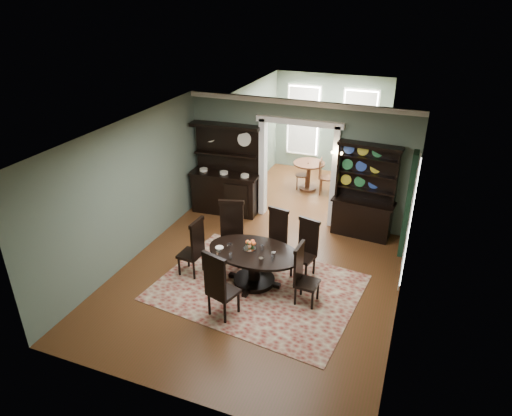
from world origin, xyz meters
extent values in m
cube|color=#572B17|center=(0.00, 0.00, -0.01)|extent=(5.50, 6.00, 0.01)
cube|color=silver|center=(0.00, 0.00, 3.00)|extent=(5.50, 6.00, 0.01)
cube|color=#5E6D5B|center=(-2.75, 0.00, 1.50)|extent=(0.01, 6.00, 3.00)
cube|color=#5E6D5B|center=(2.75, 0.00, 1.50)|extent=(0.01, 6.00, 3.00)
cube|color=#5E6D5B|center=(0.00, -3.00, 1.50)|extent=(5.50, 0.01, 3.00)
cube|color=#5E6D5B|center=(-1.83, 3.00, 1.50)|extent=(1.85, 0.01, 3.00)
cube|color=#5E6D5B|center=(1.83, 3.00, 1.50)|extent=(1.85, 0.01, 3.00)
cube|color=#5E6D5B|center=(0.00, 3.00, 2.75)|extent=(1.80, 0.01, 0.50)
cube|color=white|center=(0.00, 2.95, 2.94)|extent=(5.50, 0.10, 0.12)
cube|color=#572B17|center=(0.00, 4.75, -0.01)|extent=(3.50, 3.50, 0.01)
cube|color=silver|center=(0.00, 4.75, 3.00)|extent=(3.50, 3.50, 0.01)
cube|color=#5E6D5B|center=(-1.75, 4.75, 1.50)|extent=(0.01, 3.50, 3.00)
cube|color=#5E6D5B|center=(1.75, 4.75, 1.50)|extent=(0.01, 3.50, 3.00)
cube|color=#5E6D5B|center=(0.00, 6.50, 1.50)|extent=(3.50, 0.01, 3.00)
cube|color=white|center=(-0.85, 6.45, 1.55)|extent=(1.05, 0.06, 2.20)
cube|color=white|center=(0.85, 6.45, 1.55)|extent=(1.05, 0.06, 2.20)
cube|color=white|center=(-0.90, 3.00, 1.25)|extent=(0.14, 0.25, 2.50)
cube|color=white|center=(0.90, 3.00, 1.25)|extent=(0.14, 0.25, 2.50)
cube|color=white|center=(0.00, 3.00, 2.50)|extent=(2.08, 0.25, 0.14)
cube|color=white|center=(2.74, 0.60, 1.60)|extent=(0.02, 1.10, 2.00)
cube|color=white|center=(2.73, 0.60, 1.60)|extent=(0.01, 1.22, 2.12)
cube|color=black|center=(2.65, 1.28, 1.60)|extent=(0.10, 0.35, 2.10)
cube|color=gold|center=(0.95, 2.92, 1.85)|extent=(0.08, 0.05, 0.18)
sphere|color=#FFD88C|center=(0.85, 2.77, 1.93)|extent=(0.07, 0.07, 0.07)
sphere|color=#FFD88C|center=(1.05, 2.77, 1.93)|extent=(0.07, 0.07, 0.07)
cube|color=maroon|center=(0.15, -0.12, 0.01)|extent=(4.06, 3.23, 0.01)
ellipsoid|color=black|center=(0.03, 0.02, 0.71)|extent=(1.89, 1.24, 0.05)
cylinder|color=black|center=(0.03, 0.02, 0.67)|extent=(1.78, 1.78, 0.03)
cylinder|color=black|center=(0.03, 0.02, 0.37)|extent=(0.23, 0.23, 0.64)
cylinder|color=black|center=(0.03, 0.02, 0.05)|extent=(0.82, 0.82, 0.10)
cylinder|color=white|center=(-0.07, 0.01, 0.75)|extent=(0.25, 0.25, 0.04)
cube|color=black|center=(-0.69, 0.50, 0.49)|extent=(0.60, 0.58, 0.06)
cube|color=black|center=(-0.75, 0.70, 0.91)|extent=(0.48, 0.19, 0.82)
cube|color=black|center=(-0.75, 0.70, 1.33)|extent=(0.53, 0.22, 0.08)
cylinder|color=black|center=(-0.82, 0.27, 0.24)|extent=(0.05, 0.05, 0.49)
cylinder|color=black|center=(-0.45, 0.37, 0.24)|extent=(0.05, 0.05, 0.49)
cylinder|color=black|center=(-0.92, 0.63, 0.24)|extent=(0.05, 0.05, 0.49)
cylinder|color=black|center=(-0.56, 0.74, 0.24)|extent=(0.05, 0.05, 0.49)
cube|color=black|center=(0.15, 0.83, 0.43)|extent=(0.49, 0.48, 0.06)
cube|color=black|center=(0.18, 1.01, 0.80)|extent=(0.43, 0.12, 0.73)
cube|color=black|center=(0.18, 1.01, 1.17)|extent=(0.47, 0.14, 0.07)
cylinder|color=black|center=(-0.05, 0.69, 0.21)|extent=(0.05, 0.05, 0.43)
cylinder|color=black|center=(0.28, 0.63, 0.21)|extent=(0.05, 0.05, 0.43)
cylinder|color=black|center=(0.01, 1.02, 0.21)|extent=(0.05, 0.05, 0.43)
cylinder|color=black|center=(0.34, 0.96, 0.21)|extent=(0.05, 0.05, 0.43)
cube|color=black|center=(0.85, 0.61, 0.43)|extent=(0.52, 0.50, 0.06)
cube|color=black|center=(0.89, 0.79, 0.80)|extent=(0.43, 0.15, 0.73)
cube|color=black|center=(0.89, 0.79, 1.18)|extent=(0.47, 0.18, 0.07)
cylinder|color=black|center=(0.64, 0.48, 0.21)|extent=(0.05, 0.05, 0.43)
cylinder|color=black|center=(0.97, 0.40, 0.21)|extent=(0.05, 0.05, 0.43)
cylinder|color=black|center=(0.72, 0.81, 0.21)|extent=(0.05, 0.05, 0.43)
cylinder|color=black|center=(1.05, 0.73, 0.21)|extent=(0.05, 0.05, 0.43)
cube|color=black|center=(-1.30, -0.13, 0.44)|extent=(0.45, 0.47, 0.06)
cube|color=black|center=(-1.10, -0.15, 0.83)|extent=(0.07, 0.45, 0.75)
cube|color=black|center=(-1.10, -0.15, 1.22)|extent=(0.09, 0.49, 0.08)
cylinder|color=black|center=(-1.46, 0.05, 0.22)|extent=(0.05, 0.05, 0.44)
cylinder|color=black|center=(-1.48, -0.30, 0.22)|extent=(0.05, 0.05, 0.44)
cylinder|color=black|center=(-1.11, 0.03, 0.22)|extent=(0.05, 0.05, 0.44)
cylinder|color=black|center=(-1.13, -0.32, 0.22)|extent=(0.05, 0.05, 0.44)
cube|color=black|center=(1.16, -0.21, 0.42)|extent=(0.43, 0.44, 0.05)
cube|color=black|center=(0.97, -0.20, 0.79)|extent=(0.07, 0.42, 0.71)
cube|color=black|center=(0.97, -0.20, 1.15)|extent=(0.09, 0.46, 0.07)
cylinder|color=black|center=(1.31, -0.39, 0.21)|extent=(0.05, 0.05, 0.42)
cylinder|color=black|center=(1.33, -0.06, 0.21)|extent=(0.05, 0.05, 0.42)
cylinder|color=black|center=(0.98, -0.37, 0.21)|extent=(0.05, 0.05, 0.42)
cylinder|color=black|center=(1.00, -0.04, 0.21)|extent=(0.05, 0.05, 0.42)
cube|color=black|center=(-0.13, -1.06, 0.47)|extent=(0.58, 0.57, 0.06)
cube|color=black|center=(-0.19, -1.26, 0.88)|extent=(0.47, 0.18, 0.80)
cube|color=black|center=(-0.19, -1.26, 1.29)|extent=(0.51, 0.21, 0.08)
cylinder|color=black|center=(0.09, -0.94, 0.24)|extent=(0.05, 0.05, 0.47)
cylinder|color=black|center=(-0.26, -0.83, 0.24)|extent=(0.05, 0.05, 0.47)
cylinder|color=black|center=(-0.01, -1.29, 0.24)|extent=(0.05, 0.05, 0.47)
cylinder|color=black|center=(-0.36, -1.18, 0.24)|extent=(0.05, 0.05, 0.47)
cube|color=black|center=(-1.81, 2.69, 0.51)|extent=(1.68, 0.69, 1.03)
cube|color=black|center=(-1.81, 2.69, 1.05)|extent=(1.79, 0.75, 0.05)
cube|color=black|center=(-1.81, 2.92, 1.66)|extent=(1.64, 0.21, 1.21)
cube|color=black|center=(-1.81, 2.82, 1.54)|extent=(1.61, 0.41, 0.04)
cube|color=black|center=(-1.81, 2.79, 2.26)|extent=(1.77, 0.50, 0.08)
cube|color=black|center=(1.66, 2.72, 0.42)|extent=(1.36, 0.58, 0.85)
cube|color=black|center=(1.66, 2.72, 0.86)|extent=(1.46, 0.64, 0.04)
cube|color=black|center=(1.66, 2.91, 1.51)|extent=(1.32, 0.17, 1.28)
cube|color=black|center=(1.02, 2.81, 1.51)|extent=(0.07, 0.25, 1.32)
cube|color=black|center=(2.31, 2.81, 1.51)|extent=(0.07, 0.25, 1.32)
cube|color=black|center=(1.66, 2.79, 2.17)|extent=(1.44, 0.42, 0.08)
cube|color=black|center=(1.66, 2.81, 1.13)|extent=(1.34, 0.36, 0.03)
cube|color=black|center=(1.66, 2.81, 1.51)|extent=(1.34, 0.36, 0.03)
cube|color=black|center=(1.66, 2.81, 1.89)|extent=(1.34, 0.36, 0.03)
cylinder|color=#532917|center=(-0.19, 4.84, 0.80)|extent=(0.89, 0.89, 0.04)
cylinder|color=#532917|center=(-0.19, 4.84, 0.41)|extent=(0.11, 0.11, 0.78)
cylinder|color=#532917|center=(-0.19, 4.84, 0.03)|extent=(0.49, 0.49, 0.07)
cylinder|color=#532917|center=(-0.40, 4.86, 0.40)|extent=(0.36, 0.36, 0.04)
cube|color=#532917|center=(-0.24, 4.90, 0.63)|extent=(0.11, 0.32, 0.45)
cylinder|color=#532917|center=(-0.55, 4.94, 0.20)|extent=(0.03, 0.03, 0.40)
cylinder|color=#532917|center=(-0.48, 4.70, 0.20)|extent=(0.03, 0.03, 0.40)
cylinder|color=#532917|center=(-0.31, 5.01, 0.20)|extent=(0.03, 0.03, 0.40)
cylinder|color=#532917|center=(-0.24, 4.77, 0.20)|extent=(0.03, 0.03, 0.40)
cylinder|color=#532917|center=(0.36, 4.72, 0.48)|extent=(0.43, 0.43, 0.04)
cube|color=#532917|center=(0.17, 4.71, 0.75)|extent=(0.07, 0.39, 0.54)
cylinder|color=#532917|center=(0.53, 4.59, 0.24)|extent=(0.04, 0.04, 0.48)
cylinder|color=#532917|center=(0.50, 4.89, 0.24)|extent=(0.04, 0.04, 0.48)
cylinder|color=#532917|center=(0.23, 4.56, 0.24)|extent=(0.04, 0.04, 0.48)
cylinder|color=#532917|center=(0.20, 4.86, 0.24)|extent=(0.04, 0.04, 0.48)
camera|label=1|loc=(2.75, -6.96, 5.34)|focal=32.00mm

